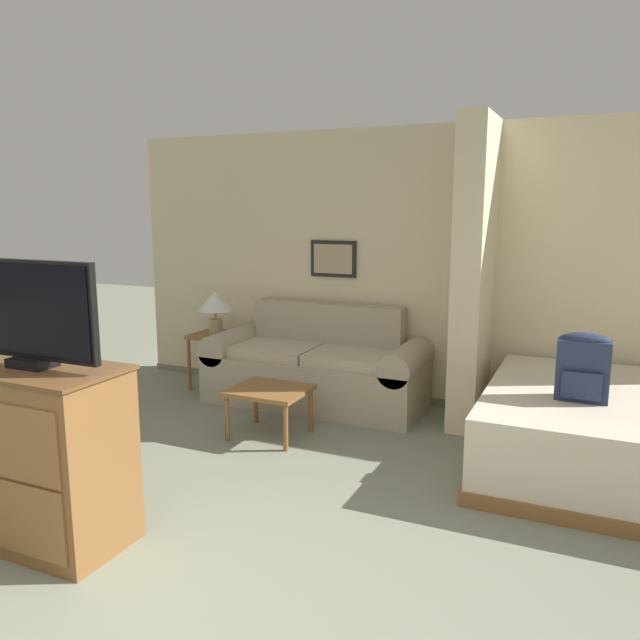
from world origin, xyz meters
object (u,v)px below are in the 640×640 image
at_px(tv, 28,313).
at_px(coffee_table, 269,394).
at_px(backpack, 583,366).
at_px(tv_dresser, 40,455).
at_px(bed, 616,433).
at_px(couch, 316,368).
at_px(table_lamp, 215,304).

bearing_deg(tv, coffee_table, 78.96).
bearing_deg(backpack, tv_dresser, -142.45).
bearing_deg(tv, tv_dresser, -90.00).
height_order(coffee_table, tv, tv).
height_order(tv_dresser, backpack, backpack).
distance_m(coffee_table, bed, 2.61).
height_order(couch, bed, couch).
height_order(tv, bed, tv).
xyz_separation_m(table_lamp, bed, (3.77, -0.64, -0.60)).
height_order(couch, table_lamp, table_lamp).
bearing_deg(backpack, coffee_table, -176.65).
distance_m(coffee_table, tv_dresser, 1.99).
bearing_deg(tv_dresser, coffee_table, 78.96).
bearing_deg(bed, tv_dresser, -141.72).
bearing_deg(couch, backpack, -19.44).
relative_size(coffee_table, backpack, 1.31).
xyz_separation_m(couch, tv, (-0.36, -2.92, 0.96)).
relative_size(tv, backpack, 2.01).
xyz_separation_m(coffee_table, table_lamp, (-1.19, 1.02, 0.53)).
xyz_separation_m(coffee_table, backpack, (2.33, 0.14, 0.46)).
height_order(couch, backpack, backpack).
xyz_separation_m(table_lamp, tv_dresser, (0.81, -2.97, -0.38)).
height_order(coffee_table, table_lamp, table_lamp).
height_order(coffee_table, tv_dresser, tv_dresser).
bearing_deg(bed, backpack, -134.56).
relative_size(couch, backpack, 4.50).
bearing_deg(coffee_table, table_lamp, 139.27).
bearing_deg(backpack, couch, 160.56).
relative_size(table_lamp, tv, 0.47).
xyz_separation_m(tv_dresser, tv, (0.00, 0.00, 0.80)).
relative_size(coffee_table, table_lamp, 1.38).
xyz_separation_m(couch, tv_dresser, (-0.36, -2.92, 0.16)).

